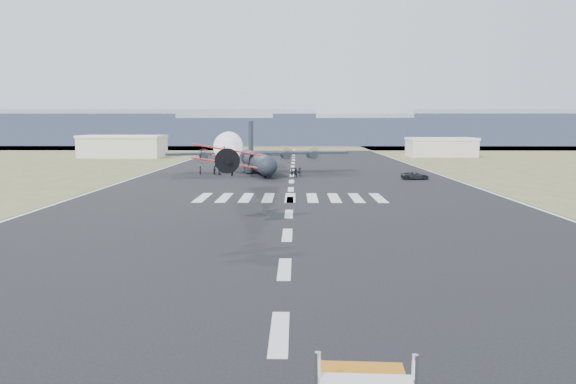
{
  "coord_description": "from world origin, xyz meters",
  "views": [
    {
      "loc": [
        0.78,
        -25.82,
        9.91
      ],
      "look_at": [
        0.08,
        23.33,
        4.0
      ],
      "focal_mm": 35.0,
      "sensor_mm": 36.0,
      "label": 1
    }
  ],
  "objects_px": {
    "crew_c": "(300,172)",
    "crew_e": "(219,171)",
    "transport_aircraft": "(257,160)",
    "crew_d": "(252,172)",
    "crew_a": "(292,172)",
    "hangar_right": "(441,147)",
    "crew_b": "(271,173)",
    "crew_f": "(296,173)",
    "hangar_left": "(123,146)",
    "crew_h": "(215,171)",
    "aerobatic_biplane": "(225,158)",
    "support_vehicle": "(415,176)",
    "crew_g": "(200,171)"
  },
  "relations": [
    {
      "from": "crew_c",
      "to": "crew_e",
      "type": "distance_m",
      "value": 16.01
    },
    {
      "from": "transport_aircraft",
      "to": "crew_d",
      "type": "distance_m",
      "value": 8.86
    },
    {
      "from": "transport_aircraft",
      "to": "crew_a",
      "type": "relative_size",
      "value": 22.79
    },
    {
      "from": "hangar_right",
      "to": "crew_b",
      "type": "distance_m",
      "value": 85.69
    },
    {
      "from": "hangar_right",
      "to": "crew_d",
      "type": "relative_size",
      "value": 11.16
    },
    {
      "from": "hangar_right",
      "to": "crew_f",
      "type": "distance_m",
      "value": 83.7
    },
    {
      "from": "hangar_left",
      "to": "crew_e",
      "type": "bearing_deg",
      "value": -58.05
    },
    {
      "from": "hangar_right",
      "to": "crew_h",
      "type": "bearing_deg",
      "value": -133.38
    },
    {
      "from": "crew_e",
      "to": "crew_f",
      "type": "distance_m",
      "value": 15.94
    },
    {
      "from": "aerobatic_biplane",
      "to": "crew_a",
      "type": "height_order",
      "value": "aerobatic_biplane"
    },
    {
      "from": "hangar_right",
      "to": "aerobatic_biplane",
      "type": "height_order",
      "value": "aerobatic_biplane"
    },
    {
      "from": "hangar_right",
      "to": "aerobatic_biplane",
      "type": "xyz_separation_m",
      "value": [
        -52.07,
        -122.19,
        3.73
      ]
    },
    {
      "from": "hangar_left",
      "to": "crew_a",
      "type": "distance_m",
      "value": 82.2
    },
    {
      "from": "crew_d",
      "to": "crew_h",
      "type": "distance_m",
      "value": 8.6
    },
    {
      "from": "transport_aircraft",
      "to": "crew_c",
      "type": "height_order",
      "value": "transport_aircraft"
    },
    {
      "from": "hangar_left",
      "to": "crew_h",
      "type": "bearing_deg",
      "value": -58.57
    },
    {
      "from": "support_vehicle",
      "to": "crew_f",
      "type": "xyz_separation_m",
      "value": [
        -21.77,
        3.48,
        0.22
      ]
    },
    {
      "from": "crew_d",
      "to": "crew_f",
      "type": "relative_size",
      "value": 1.01
    },
    {
      "from": "crew_e",
      "to": "hangar_left",
      "type": "bearing_deg",
      "value": -144.07
    },
    {
      "from": "crew_c",
      "to": "crew_h",
      "type": "height_order",
      "value": "crew_h"
    },
    {
      "from": "crew_a",
      "to": "crew_e",
      "type": "bearing_deg",
      "value": 139.93
    },
    {
      "from": "hangar_left",
      "to": "support_vehicle",
      "type": "bearing_deg",
      "value": -42.75
    },
    {
      "from": "hangar_right",
      "to": "crew_e",
      "type": "xyz_separation_m",
      "value": [
        -60.41,
        -65.27,
        -2.16
      ]
    },
    {
      "from": "hangar_left",
      "to": "crew_g",
      "type": "bearing_deg",
      "value": -60.77
    },
    {
      "from": "crew_d",
      "to": "crew_h",
      "type": "bearing_deg",
      "value": -36.79
    },
    {
      "from": "support_vehicle",
      "to": "crew_f",
      "type": "distance_m",
      "value": 22.04
    },
    {
      "from": "hangar_right",
      "to": "crew_h",
      "type": "distance_m",
      "value": 89.38
    },
    {
      "from": "hangar_right",
      "to": "support_vehicle",
      "type": "distance_m",
      "value": 77.52
    },
    {
      "from": "transport_aircraft",
      "to": "crew_c",
      "type": "bearing_deg",
      "value": -49.71
    },
    {
      "from": "aerobatic_biplane",
      "to": "crew_c",
      "type": "distance_m",
      "value": 55.97
    },
    {
      "from": "crew_g",
      "to": "transport_aircraft",
      "type": "bearing_deg",
      "value": -93.69
    },
    {
      "from": "crew_b",
      "to": "crew_h",
      "type": "relative_size",
      "value": 1.02
    },
    {
      "from": "hangar_left",
      "to": "crew_f",
      "type": "height_order",
      "value": "hangar_left"
    },
    {
      "from": "hangar_right",
      "to": "crew_e",
      "type": "height_order",
      "value": "hangar_right"
    },
    {
      "from": "crew_c",
      "to": "crew_e",
      "type": "xyz_separation_m",
      "value": [
        -15.91,
        1.79,
        0.02
      ]
    },
    {
      "from": "aerobatic_biplane",
      "to": "crew_g",
      "type": "xyz_separation_m",
      "value": [
        -12.06,
        56.65,
        -5.86
      ]
    },
    {
      "from": "hangar_left",
      "to": "crew_c",
      "type": "xyz_separation_m",
      "value": [
        53.5,
        -62.06,
        -2.58
      ]
    },
    {
      "from": "crew_b",
      "to": "crew_g",
      "type": "relative_size",
      "value": 0.97
    },
    {
      "from": "hangar_left",
      "to": "crew_a",
      "type": "relative_size",
      "value": 15.12
    },
    {
      "from": "transport_aircraft",
      "to": "crew_h",
      "type": "bearing_deg",
      "value": -161.74
    },
    {
      "from": "crew_b",
      "to": "crew_h",
      "type": "distance_m",
      "value": 12.35
    },
    {
      "from": "hangar_right",
      "to": "crew_f",
      "type": "relative_size",
      "value": 11.24
    },
    {
      "from": "crew_b",
      "to": "crew_f",
      "type": "distance_m",
      "value": 4.69
    },
    {
      "from": "hangar_left",
      "to": "crew_a",
      "type": "height_order",
      "value": "hangar_left"
    },
    {
      "from": "support_vehicle",
      "to": "crew_g",
      "type": "distance_m",
      "value": 41.43
    },
    {
      "from": "support_vehicle",
      "to": "crew_f",
      "type": "bearing_deg",
      "value": 77.42
    },
    {
      "from": "crew_a",
      "to": "crew_f",
      "type": "height_order",
      "value": "crew_f"
    },
    {
      "from": "crew_e",
      "to": "hangar_right",
      "type": "bearing_deg",
      "value": 141.2
    },
    {
      "from": "crew_c",
      "to": "crew_e",
      "type": "bearing_deg",
      "value": 22.89
    },
    {
      "from": "hangar_left",
      "to": "crew_f",
      "type": "distance_m",
      "value": 83.99
    }
  ]
}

